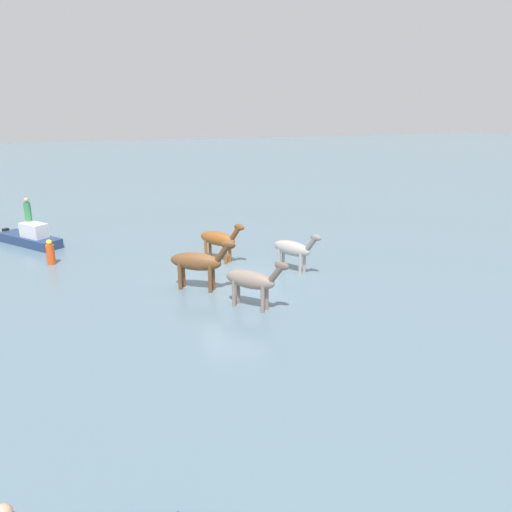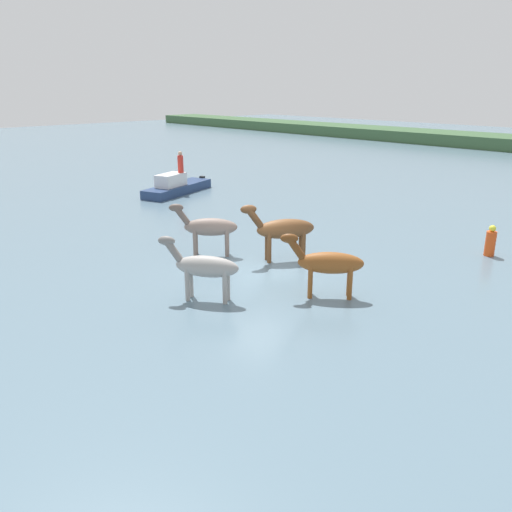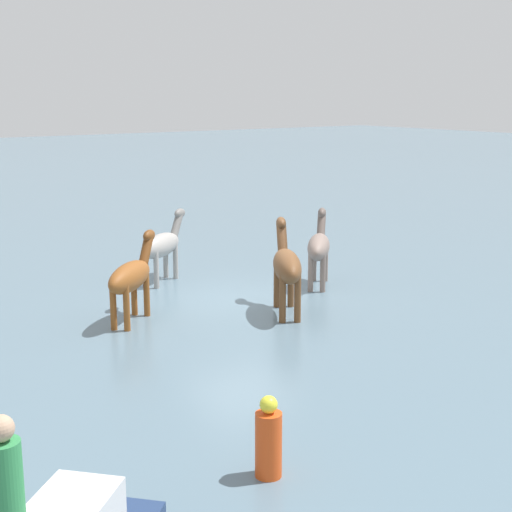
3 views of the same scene
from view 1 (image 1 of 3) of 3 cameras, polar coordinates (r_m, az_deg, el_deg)
name	(u,v)px [view 1 (image 1 of 3)]	position (r m, az deg, el deg)	size (l,w,h in m)	color
ground_plane	(234,283)	(19.71, -2.60, -3.20)	(140.03, 140.03, 0.00)	slate
horse_dun_straggler	(219,239)	(22.09, -4.31, 1.98)	(2.08, 1.86, 1.88)	brown
horse_chestnut_trailing	(293,249)	(20.74, 4.37, 0.84)	(2.17, 1.63, 1.84)	#9E9993
horse_lead	(198,262)	(18.82, -6.73, -0.69)	(1.72, 2.47, 2.05)	brown
horse_dark_mare	(252,280)	(17.08, -0.43, -2.84)	(1.97, 2.02, 1.90)	gray
boat_skiff_near	(31,239)	(27.17, -24.69, 1.81)	(3.50, 3.33, 1.31)	navy
person_boatman_standing	(28,210)	(27.14, -24.98, 4.83)	(0.32, 0.32, 1.19)	#338C4C
buoy_channel_marker	(50,253)	(23.59, -22.75, 0.30)	(0.36, 0.36, 1.14)	#E54C19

